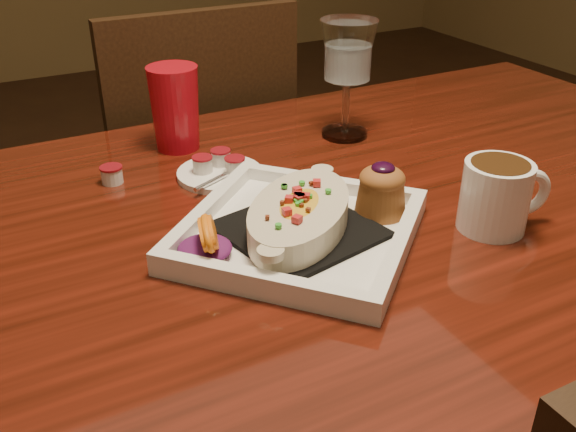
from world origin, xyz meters
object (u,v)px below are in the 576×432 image
saucer (219,171)px  red_tumbler (175,108)px  chair_far (193,188)px  goblet (348,57)px  coffee_mug (498,193)px  plate (307,220)px  table (339,270)px

saucer → red_tumbler: 0.15m
saucer → red_tumbler: (-0.02, 0.14, 0.06)m
chair_far → goblet: bearing=111.0°
chair_far → red_tumbler: 0.46m
red_tumbler → saucer: bearing=-82.8°
chair_far → red_tumbler: bearing=68.5°
goblet → red_tumbler: 0.30m
coffee_mug → goblet: goblet is taller
chair_far → goblet: goblet is taller
chair_far → red_tumbler: (-0.12, -0.31, 0.31)m
plate → saucer: size_ratio=2.98×
chair_far → plate: (-0.08, -0.67, 0.27)m
table → chair_far: 0.65m
goblet → red_tumbler: bearing=162.8°
chair_far → saucer: chair_far is taller
chair_far → saucer: (-0.11, -0.45, 0.25)m
table → goblet: size_ratio=7.55×
table → plate: (-0.08, -0.04, 0.12)m
plate → goblet: bearing=8.0°
chair_far → coffee_mug: bearing=101.2°
coffee_mug → saucer: (-0.26, 0.31, -0.04)m
red_tumbler → goblet: bearing=-17.2°
table → coffee_mug: size_ratio=12.23×
table → chair_far: bearing=90.0°
chair_far → goblet: (0.15, -0.40, 0.38)m
red_tumbler → coffee_mug: bearing=-58.6°
table → red_tumbler: size_ratio=10.91×
table → red_tumbler: (-0.12, 0.32, 0.17)m
table → saucer: 0.23m
table → chair_far: size_ratio=1.61×
coffee_mug → red_tumbler: 0.53m
coffee_mug → chair_far: bearing=114.5°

